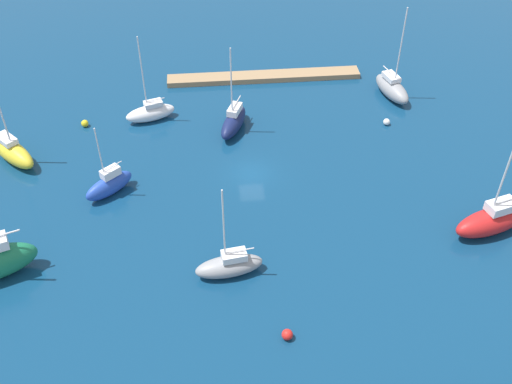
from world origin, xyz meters
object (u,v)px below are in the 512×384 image
Objects in this scene: mooring_buoy_white at (387,122)px; mooring_buoy_red at (287,335)px; sailboat_blue_by_breakwater at (109,184)px; sailboat_yellow_east_end at (12,151)px; sailboat_gray_mid_basin at (392,88)px; mooring_buoy_yellow at (85,123)px; pier_dock at (264,77)px; sailboat_white_off_beacon at (151,112)px; sailboat_red_lone_north at (492,220)px; sailboat_gray_lone_south at (229,265)px; sailboat_navy_near_pier at (234,121)px.

mooring_buoy_white is 30.89m from mooring_buoy_red.
sailboat_blue_by_breakwater is 23.43m from mooring_buoy_red.
sailboat_gray_mid_basin is at bearing 58.90° from sailboat_yellow_east_end.
mooring_buoy_yellow is 0.92× the size of mooring_buoy_red.
sailboat_white_off_beacon is at bearing 29.72° from pier_dock.
sailboat_blue_by_breakwater is at bearing 16.57° from sailboat_yellow_east_end.
sailboat_yellow_east_end is at bearing 41.04° from mooring_buoy_yellow.
sailboat_white_off_beacon is 13.65× the size of mooring_buoy_white.
pier_dock is at bearing -125.70° from sailboat_gray_mid_basin.
sailboat_blue_by_breakwater reaches higher than mooring_buoy_yellow.
sailboat_gray_mid_basin reaches higher than mooring_buoy_red.
pier_dock is at bearing -74.70° from sailboat_red_lone_north.
mooring_buoy_white is at bearing -141.01° from sailboat_gray_lone_south.
sailboat_white_off_beacon is 37.36m from sailboat_red_lone_north.
mooring_buoy_white is at bearing 175.18° from mooring_buoy_yellow.
sailboat_blue_by_breakwater is 10.40× the size of mooring_buoy_white.
mooring_buoy_white is at bearing -90.50° from sailboat_red_lone_north.
sailboat_gray_mid_basin reaches higher than sailboat_navy_near_pier.
sailboat_yellow_east_end is at bearing 7.29° from sailboat_white_off_beacon.
mooring_buoy_yellow is (20.86, 8.40, 0.06)m from pier_dock.
sailboat_white_off_beacon is 0.78× the size of sailboat_red_lone_north.
sailboat_red_lone_north is at bearing 178.67° from sailboat_gray_lone_south.
sailboat_white_off_beacon is at bearing 71.86° from sailboat_yellow_east_end.
mooring_buoy_white is at bearing 51.34° from sailboat_yellow_east_end.
sailboat_red_lone_north reaches higher than sailboat_blue_by_breakwater.
pier_dock is 26.38m from sailboat_blue_by_breakwater.
pier_dock is 33.50m from sailboat_red_lone_north.
sailboat_gray_mid_basin is 12.99× the size of mooring_buoy_red.
mooring_buoy_red is (14.81, 27.11, 0.06)m from mooring_buoy_white.
sailboat_red_lone_north reaches higher than sailboat_gray_mid_basin.
sailboat_navy_near_pier is at bearing -90.19° from sailboat_gray_mid_basin.
sailboat_red_lone_north is at bearing 73.05° from sailboat_navy_near_pier.
pier_dock is at bearing -167.53° from sailboat_white_off_beacon.
sailboat_red_lone_north is 18.07m from mooring_buoy_white.
sailboat_navy_near_pier is 0.90× the size of sailboat_gray_mid_basin.
sailboat_yellow_east_end is at bearing 27.17° from pier_dock.
sailboat_red_lone_north reaches higher than mooring_buoy_red.
sailboat_yellow_east_end is at bearing -93.80° from sailboat_gray_mid_basin.
sailboat_gray_mid_basin reaches higher than sailboat_white_off_beacon.
mooring_buoy_yellow is at bearing -112.07° from sailboat_blue_by_breakwater.
sailboat_gray_mid_basin reaches higher than mooring_buoy_yellow.
pier_dock is 32.03m from sailboat_gray_lone_south.
mooring_buoy_yellow is at bearing -65.61° from sailboat_gray_lone_south.
pier_dock is 27.63× the size of mooring_buoy_red.
sailboat_blue_by_breakwater is at bearing -54.26° from sailboat_gray_lone_south.
sailboat_gray_mid_basin is at bearing -175.21° from mooring_buoy_yellow.
sailboat_red_lone_north is 43.29m from mooring_buoy_yellow.
sailboat_blue_by_breakwater is 12.87m from sailboat_white_off_beacon.
sailboat_yellow_east_end reaches higher than mooring_buoy_red.
pier_dock is 2.57× the size of sailboat_gray_lone_south.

